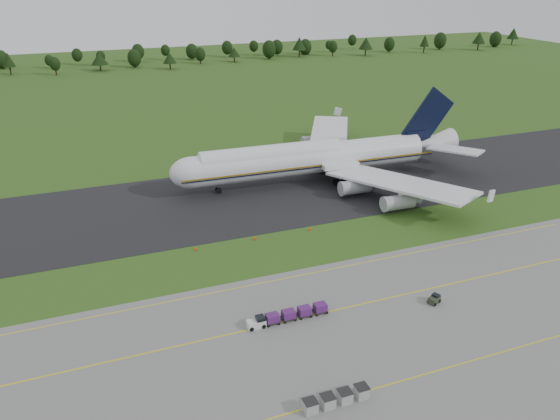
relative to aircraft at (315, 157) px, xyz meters
name	(u,v)px	position (x,y,z in m)	size (l,w,h in m)	color
ground	(278,251)	(-22.40, -32.52, -6.30)	(600.00, 600.00, 0.00)	#2C4D17
apron	(363,358)	(-22.40, -66.52, -6.27)	(300.00, 52.00, 0.06)	slate
taxiway	(237,199)	(-22.40, -4.52, -6.26)	(300.00, 40.00, 0.08)	black
apron_markings	(340,330)	(-22.40, -59.50, -6.24)	(300.00, 30.20, 0.01)	yellow
tree_line	(164,55)	(-5.59, 189.14, 0.14)	(525.00, 23.23, 11.92)	black
aircraft	(315,157)	(0.00, 0.00, 0.00)	(78.24, 76.59, 22.07)	silver
baggage_train	(287,315)	(-29.18, -54.24, -5.38)	(13.28, 1.70, 1.63)	silver
utility_cart	(434,300)	(-4.70, -58.41, -5.68)	(2.41, 1.99, 1.15)	#2A2F21
uld_row	(336,399)	(-29.88, -73.18, -5.39)	(8.91, 1.71, 1.69)	#9A9A9A
edge_markers	(255,239)	(-25.16, -26.40, -6.03)	(24.86, 0.30, 0.60)	#EC4107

